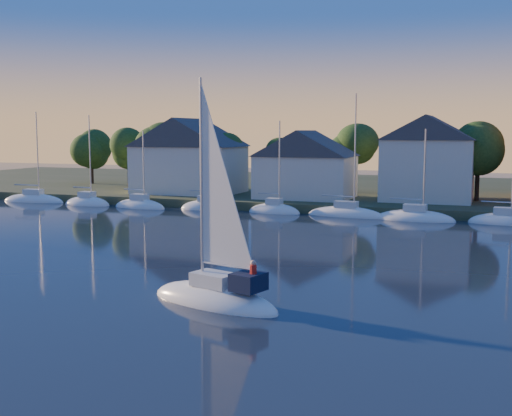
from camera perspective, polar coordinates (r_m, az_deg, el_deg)
The scene contains 9 objects.
ground at distance 24.59m, azimuth -20.65°, elevation -15.07°, with size 260.00×260.00×0.00m, color black.
shoreline_land at distance 93.71m, azimuth 11.01°, elevation 1.23°, with size 160.00×50.00×2.00m, color #313E24.
wooden_dock at distance 71.26m, azimuth 7.94°, elevation -0.46°, with size 120.00×3.00×1.00m, color brown.
clubhouse_west at distance 83.83m, azimuth -5.95°, elevation 4.73°, with size 13.65×9.45×9.64m.
clubhouse_centre at distance 77.12m, azimuth 4.45°, elevation 3.97°, with size 11.55×8.40×8.08m.
clubhouse_east at distance 76.42m, azimuth 15.05°, elevation 4.38°, with size 10.50×8.40×9.80m.
tree_line at distance 81.13m, azimuth 11.11°, elevation 5.45°, with size 93.40×5.40×8.90m.
moored_fleet at distance 68.35m, azimuth 7.39°, elevation -0.68°, with size 87.50×2.40×12.05m.
hero_sailboat at distance 33.81m, azimuth -3.56°, elevation -7.63°, with size 8.48×4.74×12.81m.
Camera 1 is at (15.30, -17.01, 9.01)m, focal length 45.00 mm.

